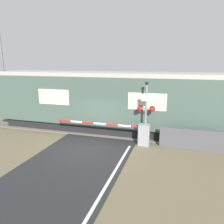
# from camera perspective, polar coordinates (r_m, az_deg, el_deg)

# --- Properties ---
(ground_plane) EXTENTS (80.00, 80.00, 0.00)m
(ground_plane) POSITION_cam_1_polar(r_m,az_deg,el_deg) (11.71, -6.03, -9.59)
(ground_plane) COLOR #6B6047
(track_bed) EXTENTS (36.00, 3.20, 0.13)m
(track_bed) POSITION_cam_1_polar(r_m,az_deg,el_deg) (14.78, -0.81, -4.57)
(track_bed) COLOR slate
(track_bed) RESTS_ON ground_plane
(train) EXTENTS (21.36, 2.96, 3.84)m
(train) POSITION_cam_1_polar(r_m,az_deg,el_deg) (13.75, 9.92, 2.25)
(train) COLOR black
(train) RESTS_ON ground_plane
(crossing_barrier) EXTENTS (5.52, 0.44, 1.19)m
(crossing_barrier) POSITION_cam_1_polar(r_m,az_deg,el_deg) (12.12, 6.39, -5.43)
(crossing_barrier) COLOR gray
(crossing_barrier) RESTS_ON ground_plane
(signal_post) EXTENTS (0.95, 0.26, 3.49)m
(signal_post) POSITION_cam_1_polar(r_m,az_deg,el_deg) (11.74, 8.83, 0.56)
(signal_post) COLOR gray
(signal_post) RESTS_ON ground_plane
(catenary_pole) EXTENTS (0.20, 1.90, 6.59)m
(catenary_pole) POSITION_cam_1_polar(r_m,az_deg,el_deg) (20.89, -26.56, 8.80)
(catenary_pole) COLOR slate
(catenary_pole) RESTS_ON ground_plane
(roadside_fence) EXTENTS (3.38, 0.06, 1.10)m
(roadside_fence) POSITION_cam_1_polar(r_m,az_deg,el_deg) (12.11, 20.36, -6.81)
(roadside_fence) COLOR #4C4C51
(roadside_fence) RESTS_ON ground_plane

